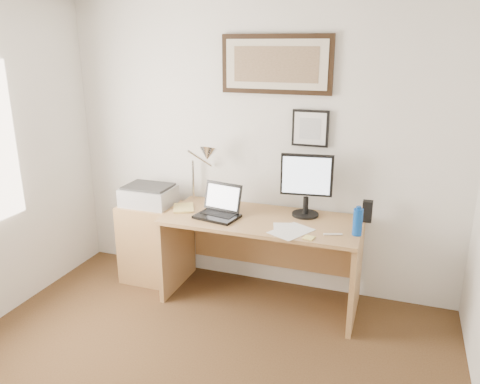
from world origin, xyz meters
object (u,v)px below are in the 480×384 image
at_px(book, 174,208).
at_px(printer, 149,195).
at_px(side_cabinet, 152,242).
at_px(water_bottle, 358,222).
at_px(desk, 264,241).
at_px(lcd_monitor, 306,182).
at_px(laptop, 219,209).

distance_m(book, printer, 0.31).
xyz_separation_m(side_cabinet, printer, (-0.00, 0.00, 0.45)).
height_order(water_bottle, printer, water_bottle).
bearing_deg(side_cabinet, book, -17.24).
xyz_separation_m(desk, lcd_monitor, (0.32, 0.09, 0.53)).
bearing_deg(laptop, water_bottle, -1.91).
xyz_separation_m(laptop, lcd_monitor, (0.67, 0.24, 0.23)).
bearing_deg(desk, book, -170.85).
distance_m(book, desk, 0.83).
bearing_deg(printer, water_bottle, -4.67).
height_order(laptop, printer, laptop).
relative_size(desk, lcd_monitor, 3.08).
height_order(side_cabinet, book, book).
height_order(lcd_monitor, printer, lcd_monitor).
relative_size(side_cabinet, desk, 0.46).
relative_size(side_cabinet, laptop, 1.93).
height_order(book, desk, book).
xyz_separation_m(water_bottle, lcd_monitor, (-0.45, 0.27, 0.19)).
relative_size(desk, laptop, 4.23).
bearing_deg(water_bottle, laptop, 178.09).
xyz_separation_m(water_bottle, book, (-1.55, 0.06, -0.09)).
bearing_deg(desk, printer, -178.33).
relative_size(desk, printer, 3.64).
distance_m(side_cabinet, laptop, 0.85).
distance_m(desk, lcd_monitor, 0.62).
relative_size(lcd_monitor, printer, 1.18).
bearing_deg(printer, lcd_monitor, 5.01).
bearing_deg(lcd_monitor, book, -168.87).
relative_size(book, lcd_monitor, 0.45).
relative_size(book, laptop, 0.62).
xyz_separation_m(desk, printer, (-1.07, -0.03, 0.30)).
height_order(side_cabinet, laptop, laptop).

